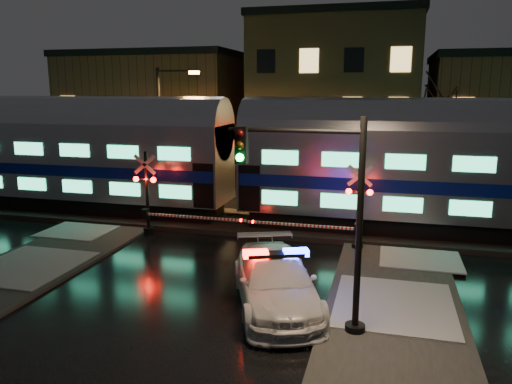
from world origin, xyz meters
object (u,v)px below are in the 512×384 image
(traffic_light, at_px, (324,221))
(police_car, at_px, (276,281))
(crossing_signal_left, at_px, (154,201))
(crossing_signal_right, at_px, (349,215))
(streetlight, at_px, (164,126))

(traffic_light, bearing_deg, police_car, 129.16)
(police_car, bearing_deg, crossing_signal_left, 117.82)
(crossing_signal_left, bearing_deg, police_car, -40.97)
(police_car, distance_m, crossing_signal_right, 6.33)
(police_car, xyz_separation_m, crossing_signal_left, (-6.98, 6.06, 0.74))
(crossing_signal_right, xyz_separation_m, streetlight, (-11.22, 6.70, 2.93))
(traffic_light, bearing_deg, streetlight, 115.92)
(crossing_signal_right, relative_size, streetlight, 0.68)
(crossing_signal_left, relative_size, traffic_light, 0.92)
(crossing_signal_right, distance_m, traffic_light, 7.46)
(police_car, relative_size, crossing_signal_right, 1.16)
(traffic_light, bearing_deg, crossing_signal_left, 127.06)
(streetlight, bearing_deg, traffic_light, -51.66)
(crossing_signal_left, height_order, streetlight, streetlight)
(crossing_signal_left, xyz_separation_m, traffic_light, (8.53, -7.29, 1.55))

